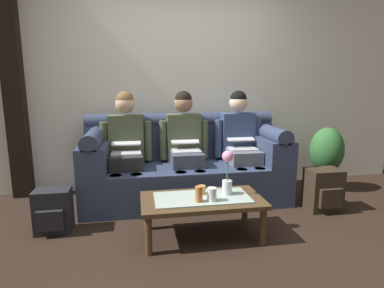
{
  "coord_description": "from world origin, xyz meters",
  "views": [
    {
      "loc": [
        -0.52,
        -2.28,
        1.3
      ],
      "look_at": [
        0.03,
        0.87,
        0.69
      ],
      "focal_mm": 29.59,
      "sensor_mm": 36.0,
      "label": 1
    }
  ],
  "objects_px": {
    "coffee_table": "(202,203)",
    "backpack_left": "(53,211)",
    "person_right": "(240,140)",
    "cup_near_right": "(212,194)",
    "backpack_right": "(323,190)",
    "cup_far_center": "(199,194)",
    "couch": "(185,167)",
    "flower_vase": "(227,172)",
    "potted_plant": "(326,156)",
    "person_middle": "(185,142)",
    "person_left": "(126,144)",
    "cup_near_left": "(202,190)"
  },
  "relations": [
    {
      "from": "flower_vase",
      "to": "cup_near_right",
      "type": "relative_size",
      "value": 3.47
    },
    {
      "from": "cup_far_center",
      "to": "backpack_left",
      "type": "distance_m",
      "value": 1.32
    },
    {
      "from": "couch",
      "to": "person_middle",
      "type": "distance_m",
      "value": 0.29
    },
    {
      "from": "cup_far_center",
      "to": "person_middle",
      "type": "bearing_deg",
      "value": 87.44
    },
    {
      "from": "person_middle",
      "to": "person_right",
      "type": "height_order",
      "value": "same"
    },
    {
      "from": "couch",
      "to": "cup_near_left",
      "type": "bearing_deg",
      "value": -89.24
    },
    {
      "from": "cup_near_right",
      "to": "person_left",
      "type": "bearing_deg",
      "value": 123.57
    },
    {
      "from": "person_left",
      "to": "potted_plant",
      "type": "bearing_deg",
      "value": -0.18
    },
    {
      "from": "person_right",
      "to": "cup_far_center",
      "type": "bearing_deg",
      "value": -123.1
    },
    {
      "from": "couch",
      "to": "cup_far_center",
      "type": "relative_size",
      "value": 17.17
    },
    {
      "from": "coffee_table",
      "to": "flower_vase",
      "type": "xyz_separation_m",
      "value": [
        0.23,
        0.03,
        0.25
      ]
    },
    {
      "from": "person_middle",
      "to": "flower_vase",
      "type": "bearing_deg",
      "value": -76.28
    },
    {
      "from": "flower_vase",
      "to": "potted_plant",
      "type": "height_order",
      "value": "potted_plant"
    },
    {
      "from": "backpack_left",
      "to": "backpack_right",
      "type": "bearing_deg",
      "value": 1.1
    },
    {
      "from": "potted_plant",
      "to": "couch",
      "type": "bearing_deg",
      "value": 179.63
    },
    {
      "from": "person_right",
      "to": "cup_near_left",
      "type": "bearing_deg",
      "value": -125.5
    },
    {
      "from": "person_right",
      "to": "cup_near_right",
      "type": "bearing_deg",
      "value": -118.82
    },
    {
      "from": "person_left",
      "to": "person_right",
      "type": "relative_size",
      "value": 1.0
    },
    {
      "from": "person_right",
      "to": "coffee_table",
      "type": "relative_size",
      "value": 1.19
    },
    {
      "from": "couch",
      "to": "coffee_table",
      "type": "relative_size",
      "value": 2.15
    },
    {
      "from": "couch",
      "to": "cup_far_center",
      "type": "distance_m",
      "value": 1.07
    },
    {
      "from": "backpack_right",
      "to": "cup_near_right",
      "type": "bearing_deg",
      "value": -160.35
    },
    {
      "from": "cup_near_right",
      "to": "potted_plant",
      "type": "height_order",
      "value": "potted_plant"
    },
    {
      "from": "cup_far_center",
      "to": "coffee_table",
      "type": "bearing_deg",
      "value": 64.96
    },
    {
      "from": "coffee_table",
      "to": "potted_plant",
      "type": "height_order",
      "value": "potted_plant"
    },
    {
      "from": "person_right",
      "to": "person_left",
      "type": "bearing_deg",
      "value": 180.0
    },
    {
      "from": "coffee_table",
      "to": "backpack_left",
      "type": "xyz_separation_m",
      "value": [
        -1.28,
        0.31,
        -0.12
      ]
    },
    {
      "from": "couch",
      "to": "potted_plant",
      "type": "height_order",
      "value": "couch"
    },
    {
      "from": "cup_far_center",
      "to": "backpack_right",
      "type": "height_order",
      "value": "cup_far_center"
    },
    {
      "from": "person_right",
      "to": "cup_far_center",
      "type": "xyz_separation_m",
      "value": [
        -0.69,
        -1.06,
        -0.24
      ]
    },
    {
      "from": "coffee_table",
      "to": "backpack_right",
      "type": "distance_m",
      "value": 1.41
    },
    {
      "from": "couch",
      "to": "flower_vase",
      "type": "xyz_separation_m",
      "value": [
        0.23,
        -0.93,
        0.19
      ]
    },
    {
      "from": "backpack_right",
      "to": "coffee_table",
      "type": "bearing_deg",
      "value": -165.08
    },
    {
      "from": "cup_near_right",
      "to": "coffee_table",
      "type": "bearing_deg",
      "value": 120.51
    },
    {
      "from": "person_left",
      "to": "potted_plant",
      "type": "relative_size",
      "value": 1.57
    },
    {
      "from": "person_middle",
      "to": "coffee_table",
      "type": "height_order",
      "value": "person_middle"
    },
    {
      "from": "potted_plant",
      "to": "backpack_right",
      "type": "bearing_deg",
      "value": -123.66
    },
    {
      "from": "person_right",
      "to": "potted_plant",
      "type": "distance_m",
      "value": 1.13
    },
    {
      "from": "person_right",
      "to": "couch",
      "type": "bearing_deg",
      "value": 179.68
    },
    {
      "from": "cup_near_right",
      "to": "potted_plant",
      "type": "relative_size",
      "value": 0.14
    },
    {
      "from": "person_left",
      "to": "flower_vase",
      "type": "bearing_deg",
      "value": -46.84
    },
    {
      "from": "backpack_left",
      "to": "person_middle",
      "type": "bearing_deg",
      "value": 26.84
    },
    {
      "from": "cup_far_center",
      "to": "backpack_left",
      "type": "relative_size",
      "value": 0.33
    },
    {
      "from": "couch",
      "to": "flower_vase",
      "type": "height_order",
      "value": "couch"
    },
    {
      "from": "person_left",
      "to": "coffee_table",
      "type": "height_order",
      "value": "person_left"
    },
    {
      "from": "person_right",
      "to": "cup_far_center",
      "type": "relative_size",
      "value": 9.5
    },
    {
      "from": "cup_near_right",
      "to": "flower_vase",
      "type": "bearing_deg",
      "value": 38.56
    },
    {
      "from": "flower_vase",
      "to": "backpack_right",
      "type": "relative_size",
      "value": 0.89
    },
    {
      "from": "person_left",
      "to": "cup_near_right",
      "type": "relative_size",
      "value": 11.01
    },
    {
      "from": "coffee_table",
      "to": "cup_near_left",
      "type": "relative_size",
      "value": 13.55
    }
  ]
}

